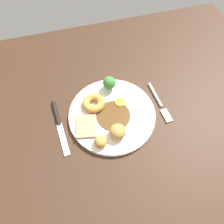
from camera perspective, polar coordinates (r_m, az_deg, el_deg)
dining_table at (r=69.02cm, az=-2.25°, el=-1.37°), size 120.00×84.00×3.60cm
dinner_plate at (r=66.53cm, az=0.00°, el=-0.73°), size 26.24×26.24×1.40cm
gravy_pool at (r=65.46cm, az=0.38°, el=-0.89°), size 10.16×10.16×0.30cm
meat_slice_main at (r=63.92cm, az=-6.75°, el=-3.72°), size 7.00×8.21×0.80cm
yorkshire_pudding at (r=66.72cm, az=-4.83°, el=2.34°), size 6.92×6.92×2.35cm
roast_potato_left at (r=60.98cm, az=1.47°, el=-5.12°), size 5.54×5.47×4.06cm
roast_potato_right at (r=60.34cm, az=-3.01°, el=-7.67°), size 4.53×4.50×3.15cm
carrot_coin_front at (r=67.69cm, az=2.12°, el=2.51°), size 3.15×3.15×0.59cm
broccoli_floret at (r=69.02cm, az=-0.71°, el=7.60°), size 4.05×4.05×4.81cm
fork at (r=70.72cm, az=12.31°, el=2.32°), size 2.59×15.32×0.90cm
knife at (r=67.53cm, az=-13.79°, el=-2.62°), size 3.02×18.56×1.20cm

